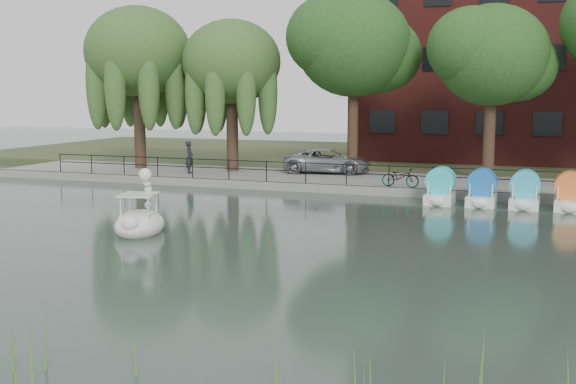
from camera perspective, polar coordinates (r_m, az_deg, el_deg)
The scene contains 16 objects.
ground_plane at distance 21.40m, azimuth -4.97°, elevation -4.78°, with size 120.00×120.00×0.00m, color #3C5049.
promenade at distance 36.29m, azimuth 5.79°, elevation 0.79°, with size 40.00×6.00×0.40m, color gray.
kerb at distance 33.46m, azimuth 4.54°, elevation 0.19°, with size 40.00×0.25×0.40m, color gray.
land_strip at distance 49.90m, azimuth 9.80°, elevation 2.64°, with size 60.00×22.00×0.36m, color #47512D.
railing at distance 33.54m, azimuth 4.65°, elevation 1.84°, with size 32.00×0.05×1.00m.
apartment_building at distance 49.11m, azimuth 18.32°, elevation 13.01°, with size 20.00×10.07×18.00m.
willow_left at distance 41.67m, azimuth -11.80°, elevation 10.78°, with size 5.88×5.88×9.01m.
willow_mid at distance 39.48m, azimuth -4.48°, elevation 10.18°, with size 5.32×5.32×8.15m.
broadleaf_center at distance 38.26m, azimuth 5.22°, elevation 11.46°, with size 6.00×6.00×9.25m.
broadleaf_right at distance 36.54m, azimuth 15.84°, elevation 10.30°, with size 5.40×5.40×8.32m.
minivan at distance 38.32m, azimuth 3.12°, elevation 2.61°, with size 5.31×2.44×1.48m, color gray.
bicycle at distance 33.12m, azimuth 8.88°, elevation 1.26°, with size 1.72×0.60×1.00m, color gray.
pedestrian at distance 38.40m, azimuth -7.79°, elevation 2.93°, with size 0.71×0.48×1.98m, color black.
swan_boat at distance 24.65m, azimuth -11.61°, elevation -2.13°, with size 2.16×2.80×2.10m.
pedal_boat_row at distance 30.85m, azimuth 19.78°, elevation -0.15°, with size 9.65×1.70×1.40m.
reed_bank at distance 12.35m, azimuth -15.54°, elevation -11.79°, with size 24.00×2.40×1.20m.
Camera 1 is at (8.89, -18.89, 4.72)m, focal length 45.00 mm.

